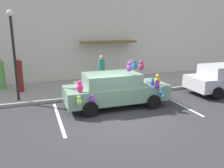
% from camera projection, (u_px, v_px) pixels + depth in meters
% --- Properties ---
extents(ground_plane, '(60.00, 60.00, 0.00)m').
position_uv_depth(ground_plane, '(122.00, 120.00, 9.10)').
color(ground_plane, '#2D2D30').
extents(sidewalk, '(24.00, 4.00, 0.15)m').
position_uv_depth(sidewalk, '(91.00, 87.00, 13.66)').
color(sidewalk, gray).
rests_on(sidewalk, ground).
extents(storefront_building, '(24.00, 1.25, 6.40)m').
position_uv_depth(storefront_building, '(82.00, 32.00, 14.86)').
color(storefront_building, beige).
rests_on(storefront_building, ground).
extents(parking_stripe_front, '(0.12, 3.60, 0.01)m').
position_uv_depth(parking_stripe_front, '(178.00, 103.00, 11.05)').
color(parking_stripe_front, silver).
rests_on(parking_stripe_front, ground).
extents(parking_stripe_rear, '(0.12, 3.60, 0.01)m').
position_uv_depth(parking_stripe_rear, '(59.00, 118.00, 9.27)').
color(parking_stripe_rear, silver).
rests_on(parking_stripe_rear, ground).
extents(plush_covered_car, '(4.60, 1.99, 2.14)m').
position_uv_depth(plush_covered_car, '(115.00, 89.00, 10.42)').
color(plush_covered_car, gray).
rests_on(plush_covered_car, ground).
extents(teddy_bear_on_sidewalk, '(0.37, 0.31, 0.70)m').
position_uv_depth(teddy_bear_on_sidewalk, '(76.00, 89.00, 11.77)').
color(teddy_bear_on_sidewalk, pink).
rests_on(teddy_bear_on_sidewalk, sidewalk).
extents(street_lamp_post, '(0.28, 0.28, 4.10)m').
position_uv_depth(street_lamp_post, '(13.00, 47.00, 10.41)').
color(street_lamp_post, black).
rests_on(street_lamp_post, sidewalk).
extents(pedestrian_near_shopfront, '(0.38, 0.38, 1.89)m').
position_uv_depth(pedestrian_near_shopfront, '(19.00, 75.00, 12.24)').
color(pedestrian_near_shopfront, maroon).
rests_on(pedestrian_near_shopfront, sidewalk).
extents(pedestrian_walking_past, '(0.34, 0.34, 1.91)m').
position_uv_depth(pedestrian_walking_past, '(102.00, 74.00, 12.46)').
color(pedestrian_walking_past, '#2D7871').
rests_on(pedestrian_walking_past, sidewalk).
extents(pedestrian_by_lamp, '(0.40, 0.40, 1.78)m').
position_uv_depth(pedestrian_by_lamp, '(1.00, 75.00, 12.69)').
color(pedestrian_by_lamp, '#5AA24B').
rests_on(pedestrian_by_lamp, sidewalk).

